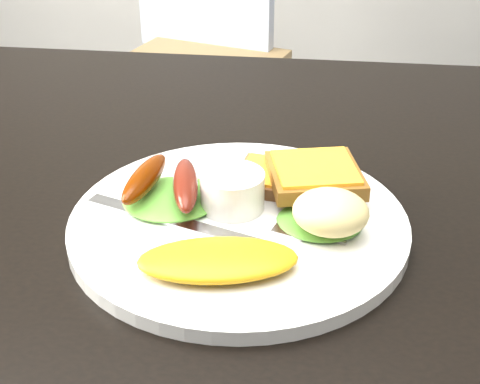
{
  "coord_description": "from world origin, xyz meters",
  "views": [
    {
      "loc": [
        0.03,
        -0.55,
        1.07
      ],
      "look_at": [
        -0.03,
        -0.05,
        0.78
      ],
      "focal_mm": 50.0,
      "sensor_mm": 36.0,
      "label": 1
    }
  ],
  "objects_px": {
    "dining_chair": "(194,71)",
    "plate": "(239,223)",
    "dining_table": "(277,214)",
    "person": "(265,36)"
  },
  "relations": [
    {
      "from": "dining_table",
      "to": "plate",
      "type": "xyz_separation_m",
      "value": [
        -0.03,
        -0.06,
        0.03
      ]
    },
    {
      "from": "person",
      "to": "plate",
      "type": "bearing_deg",
      "value": 94.32
    },
    {
      "from": "dining_table",
      "to": "plate",
      "type": "bearing_deg",
      "value": -115.56
    },
    {
      "from": "person",
      "to": "plate",
      "type": "relative_size",
      "value": 4.72
    },
    {
      "from": "plate",
      "to": "dining_chair",
      "type": "bearing_deg",
      "value": 102.81
    },
    {
      "from": "dining_table",
      "to": "plate",
      "type": "height_order",
      "value": "plate"
    },
    {
      "from": "person",
      "to": "plate",
      "type": "xyz_separation_m",
      "value": [
        0.04,
        -0.75,
        0.06
      ]
    },
    {
      "from": "dining_chair",
      "to": "dining_table",
      "type": "bearing_deg",
      "value": -58.34
    },
    {
      "from": "dining_chair",
      "to": "plate",
      "type": "xyz_separation_m",
      "value": [
        0.27,
        -1.21,
        0.31
      ]
    },
    {
      "from": "dining_table",
      "to": "person",
      "type": "height_order",
      "value": "person"
    }
  ]
}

